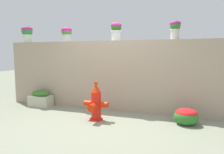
{
  "coord_description": "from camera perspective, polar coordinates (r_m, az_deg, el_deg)",
  "views": [
    {
      "loc": [
        1.54,
        -3.74,
        1.37
      ],
      "look_at": [
        -0.04,
        0.9,
        0.83
      ],
      "focal_mm": 33.77,
      "sensor_mm": 36.0,
      "label": 1
    }
  ],
  "objects": [
    {
      "name": "ground_plane",
      "position": [
        4.27,
        -3.43,
        -12.41
      ],
      "size": [
        24.0,
        24.0,
        0.0
      ],
      "primitive_type": "plane",
      "color": "gray"
    },
    {
      "name": "stone_wall",
      "position": [
        5.11,
        1.2,
        0.34
      ],
      "size": [
        5.93,
        0.29,
        1.68
      ],
      "primitive_type": "cube",
      "color": "tan",
      "rests_on": "ground"
    },
    {
      "name": "potted_plant_0",
      "position": [
        6.4,
        -22.0,
        11.09
      ],
      "size": [
        0.31,
        0.31,
        0.46
      ],
      "color": "beige",
      "rests_on": "stone_wall"
    },
    {
      "name": "potted_plant_1",
      "position": [
        5.66,
        -12.19,
        11.68
      ],
      "size": [
        0.27,
        0.27,
        0.38
      ],
      "color": "beige",
      "rests_on": "stone_wall"
    },
    {
      "name": "potted_plant_2",
      "position": [
        5.12,
        1.14,
        12.71
      ],
      "size": [
        0.26,
        0.26,
        0.44
      ],
      "color": "silver",
      "rests_on": "stone_wall"
    },
    {
      "name": "potted_plant_3",
      "position": [
        4.9,
        16.72,
        12.68
      ],
      "size": [
        0.24,
        0.24,
        0.42
      ],
      "color": "beige",
      "rests_on": "stone_wall"
    },
    {
      "name": "fire_hydrant",
      "position": [
        4.39,
        -4.42,
        -7.15
      ],
      "size": [
        0.52,
        0.41,
        0.79
      ],
      "color": "red",
      "rests_on": "ground"
    },
    {
      "name": "flower_bush_left",
      "position": [
        4.39,
        19.44,
        -9.87
      ],
      "size": [
        0.46,
        0.42,
        0.33
      ],
      "color": "#2E7129",
      "rests_on": "ground"
    },
    {
      "name": "planter_box",
      "position": [
        5.82,
        -18.75,
        -5.57
      ],
      "size": [
        0.57,
        0.34,
        0.44
      ],
      "color": "#B0AF96",
      "rests_on": "ground"
    }
  ]
}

